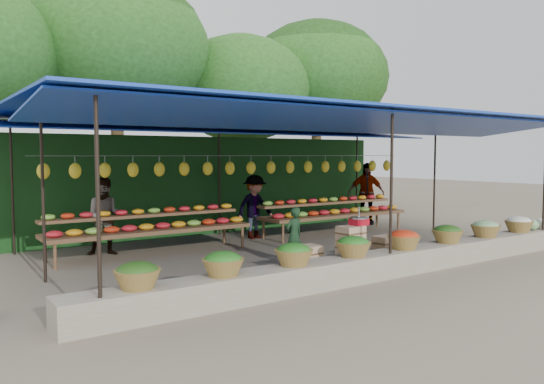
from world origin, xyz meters
TOP-DOWN VIEW (x-y plane):
  - ground at (0.00, 0.00)m, footprint 60.00×60.00m
  - stone_curb at (0.00, -2.75)m, footprint 10.60×0.55m
  - stall_canopy at (0.00, 0.06)m, footprint 10.80×6.60m
  - produce_baskets at (-0.10, -2.75)m, footprint 8.98×0.58m
  - netting_backdrop at (0.00, 3.15)m, footprint 10.60×0.06m
  - tree_row at (0.50, 6.09)m, footprint 16.51×5.50m
  - fruit_table_left at (-2.49, 1.35)m, footprint 4.21×0.95m
  - fruit_table_right at (2.51, 1.35)m, footprint 4.21×0.95m
  - crate_counter at (-0.09, -2.02)m, footprint 2.37×0.37m
  - weighing_scale at (0.13, -2.02)m, footprint 0.31×0.31m
  - vendor_seated at (-0.68, -1.15)m, footprint 0.42×0.31m
  - customer_left at (-3.27, 1.76)m, footprint 0.92×0.81m
  - customer_mid at (0.40, 1.86)m, footprint 1.02×0.61m
  - customer_right at (4.56, 2.25)m, footprint 1.11×0.99m
  - blue_crate_front at (-3.95, -2.49)m, footprint 0.53×0.44m

SIDE VIEW (x-z plane):
  - ground at x=0.00m, z-range 0.00..0.00m
  - blue_crate_front at x=-3.95m, z-range 0.00..0.27m
  - stone_curb at x=0.00m, z-range 0.00..0.40m
  - crate_counter at x=-0.09m, z-range -0.07..0.70m
  - vendor_seated at x=-0.68m, z-range 0.00..1.07m
  - produce_baskets at x=-0.10m, z-range 0.40..0.73m
  - fruit_table_left at x=-2.49m, z-range 0.14..1.07m
  - fruit_table_right at x=2.51m, z-range 0.14..1.07m
  - customer_mid at x=0.40m, z-range 0.00..1.55m
  - customer_left at x=-3.27m, z-range 0.00..1.58m
  - weighing_scale at x=0.13m, z-range 0.68..1.01m
  - customer_right at x=4.56m, z-range 0.00..1.81m
  - netting_backdrop at x=0.00m, z-range 0.00..2.50m
  - stall_canopy at x=0.00m, z-range 1.27..4.09m
  - tree_row at x=0.50m, z-range 1.14..8.26m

